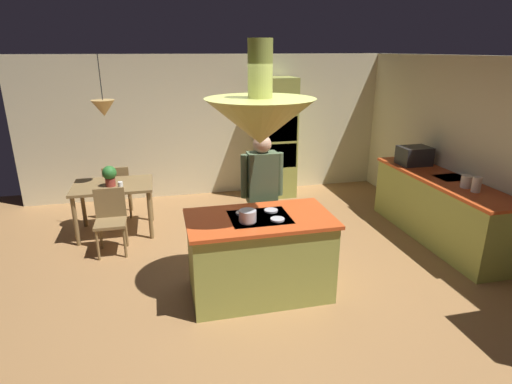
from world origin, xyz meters
TOP-DOWN VIEW (x-y plane):
  - ground at (0.00, 0.00)m, footprint 8.16×8.16m
  - wall_back at (0.00, 3.45)m, footprint 6.80×0.10m
  - wall_right at (3.25, 0.40)m, footprint 0.10×7.20m
  - kitchen_island at (0.00, -0.20)m, footprint 1.57×0.89m
  - counter_run_right at (2.84, 0.60)m, footprint 0.73×2.50m
  - oven_tower at (1.10, 3.04)m, footprint 0.66×0.62m
  - dining_table at (-1.70, 1.90)m, footprint 1.13×0.81m
  - person_at_island at (0.20, 0.51)m, footprint 0.53×0.22m
  - range_hood at (0.00, -0.20)m, footprint 1.10×1.10m
  - pendant_light_over_table at (-1.70, 1.90)m, footprint 0.32×0.32m
  - chair_facing_island at (-1.70, 1.27)m, footprint 0.40×0.40m
  - chair_by_back_wall at (-1.70, 2.53)m, footprint 0.40×0.40m
  - potted_plant_on_table at (-1.72, 1.82)m, footprint 0.20×0.20m
  - cup_on_table at (-1.57, 1.70)m, footprint 0.07×0.07m
  - canister_flour at (2.84, -0.02)m, footprint 0.11×0.11m
  - canister_sugar at (2.84, 0.16)m, footprint 0.13×0.13m
  - microwave_on_counter at (2.84, 1.34)m, footprint 0.46×0.36m
  - cooking_pot_on_cooktop at (-0.16, -0.33)m, footprint 0.18×0.18m

SIDE VIEW (x-z plane):
  - ground at x=0.00m, z-range 0.00..0.00m
  - kitchen_island at x=0.00m, z-range -0.01..0.94m
  - counter_run_right at x=2.84m, z-range 0.01..0.93m
  - chair_facing_island at x=-1.70m, z-range 0.07..0.94m
  - chair_by_back_wall at x=-1.70m, z-range 0.07..0.94m
  - dining_table at x=-1.70m, z-range 0.28..1.04m
  - cup_on_table at x=-1.57m, z-range 0.76..0.85m
  - potted_plant_on_table at x=-1.72m, z-range 0.78..1.08m
  - person_at_island at x=0.20m, z-range 0.12..1.79m
  - cooking_pot_on_cooktop at x=-0.16m, z-range 0.95..1.07m
  - canister_sugar at x=2.84m, z-range 0.93..1.09m
  - canister_flour at x=2.84m, z-range 0.93..1.12m
  - microwave_on_counter at x=2.84m, z-range 0.93..1.21m
  - oven_tower at x=1.10m, z-range 0.00..2.16m
  - wall_back at x=0.00m, z-range 0.00..2.55m
  - wall_right at x=3.25m, z-range 0.00..2.55m
  - pendant_light_over_table at x=-1.70m, z-range 1.45..2.27m
  - range_hood at x=0.00m, z-range 1.48..2.48m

